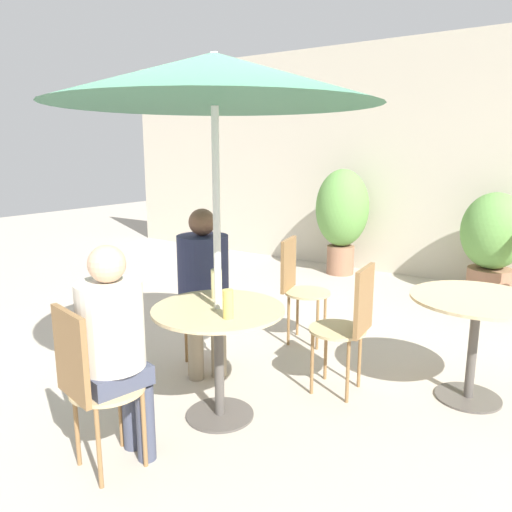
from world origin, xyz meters
name	(u,v)px	position (x,y,z in m)	size (l,w,h in m)	color
ground_plane	(209,407)	(0.00, 0.00, 0.00)	(20.00, 20.00, 0.00)	#B2A899
storefront_wall	(421,161)	(0.00, 4.18, 1.50)	(10.00, 0.06, 3.00)	beige
cafe_table_near	(219,333)	(0.13, -0.04, 0.55)	(0.81, 0.81, 0.72)	#514C47
cafe_table_far	(475,319)	(1.36, 1.10, 0.56)	(0.85, 0.85, 0.72)	#514C47
bistro_chair_0	(202,296)	(-0.49, 0.52, 0.54)	(0.45, 0.45, 0.91)	tan
bistro_chair_1	(89,377)	(-0.05, -0.85, 0.54)	(0.40, 0.42, 0.91)	tan
bistro_chair_3	(351,319)	(0.67, 0.70, 0.54)	(0.40, 0.39, 0.91)	tan
bistro_chair_4	(298,281)	(-0.12, 1.33, 0.54)	(0.42, 0.40, 0.91)	tan
seated_person_0	(204,278)	(-0.38, 0.42, 0.73)	(0.48, 0.48, 1.24)	gray
seated_person_1	(114,337)	(-0.02, -0.71, 0.71)	(0.34, 0.37, 1.20)	#42475B
beer_glass_0	(216,284)	(-0.01, 0.11, 0.81)	(0.07, 0.07, 0.19)	beige
beer_glass_1	(228,304)	(0.29, -0.15, 0.80)	(0.06, 0.06, 0.17)	#DBC65B
potted_plant_0	(342,213)	(-0.85, 3.74, 0.82)	(0.69, 0.69, 1.39)	#93664C
potted_plant_1	(493,239)	(1.00, 3.72, 0.67)	(0.70, 0.70, 1.19)	#93664C
umbrella	(214,80)	(0.13, -0.04, 2.03)	(1.85, 1.85, 2.17)	silver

